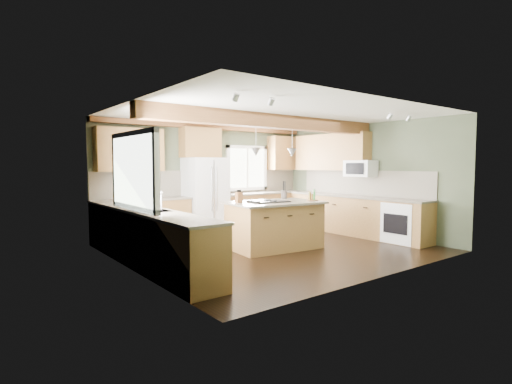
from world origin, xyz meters
TOP-DOWN VIEW (x-y plane):
  - floor at (0.00, 0.00)m, footprint 5.60×5.60m
  - ceiling at (0.00, 0.00)m, footprint 5.60×5.60m
  - wall_back at (0.00, 2.50)m, footprint 5.60×0.00m
  - wall_left at (-2.80, 0.00)m, footprint 0.00×5.00m
  - wall_right at (2.80, 0.00)m, footprint 0.00×5.00m
  - ceiling_beam at (0.00, 0.01)m, footprint 5.55×0.26m
  - soffit_trim at (0.00, 2.40)m, footprint 5.55×0.20m
  - backsplash_back at (0.00, 2.48)m, footprint 5.58×0.03m
  - backsplash_right at (2.78, 0.05)m, footprint 0.03×3.70m
  - base_cab_back_left at (-1.79, 2.20)m, footprint 2.02×0.60m
  - counter_back_left at (-1.79, 2.20)m, footprint 2.06×0.64m
  - base_cab_back_right at (1.49, 2.20)m, footprint 2.62×0.60m
  - counter_back_right at (1.49, 2.20)m, footprint 2.66×0.64m
  - base_cab_left at (-2.50, 0.05)m, footprint 0.60×3.70m
  - counter_left at (-2.50, 0.05)m, footprint 0.64×3.74m
  - base_cab_right at (2.50, 0.05)m, footprint 0.60×3.70m
  - counter_right at (2.50, 0.05)m, footprint 0.64×3.74m
  - upper_cab_back_left at (-1.99, 2.33)m, footprint 1.40×0.35m
  - upper_cab_over_fridge at (-0.30, 2.33)m, footprint 0.96×0.35m
  - upper_cab_right at (2.62, 0.90)m, footprint 0.35×2.20m
  - upper_cab_back_corner at (2.30, 2.33)m, footprint 0.90×0.35m
  - window_left at (-2.78, 0.05)m, footprint 0.04×1.60m
  - window_back at (1.15, 2.48)m, footprint 1.10×0.04m
  - sink at (-2.50, 0.05)m, footprint 0.50×0.65m
  - faucet at (-2.32, 0.05)m, footprint 0.02×0.02m
  - dishwasher at (-2.49, -1.25)m, footprint 0.60×0.60m
  - oven at (2.49, -1.25)m, footprint 0.60×0.72m
  - microwave at (2.58, -0.05)m, footprint 0.40×0.70m
  - pendant_left at (-0.40, 0.05)m, footprint 0.18×0.18m
  - pendant_right at (0.43, -0.04)m, footprint 0.18×0.18m
  - refrigerator at (-0.30, 2.12)m, footprint 0.90×0.74m
  - island at (0.02, 0.01)m, footprint 1.79×1.22m
  - island_top at (0.02, 0.01)m, footprint 1.91×1.34m
  - cooktop at (-0.12, 0.02)m, footprint 0.78×0.57m
  - knife_block at (-0.66, 0.25)m, footprint 0.12×0.09m
  - utensil_crock at (0.63, 0.41)m, footprint 0.13×0.13m
  - bottle_tray at (0.79, -0.26)m, footprint 0.28×0.28m

SIDE VIEW (x-z plane):
  - floor at x=0.00m, z-range 0.00..0.00m
  - dishwasher at x=-2.49m, z-range 0.01..0.85m
  - oven at x=2.49m, z-range 0.01..0.85m
  - base_cab_back_left at x=-1.79m, z-range 0.00..0.88m
  - base_cab_back_right at x=1.49m, z-range 0.00..0.88m
  - base_cab_left at x=-2.50m, z-range 0.00..0.88m
  - base_cab_right at x=2.50m, z-range 0.00..0.88m
  - island at x=0.02m, z-range 0.00..0.88m
  - counter_back_left at x=-1.79m, z-range 0.88..0.92m
  - counter_back_right at x=1.49m, z-range 0.88..0.92m
  - counter_left at x=-2.50m, z-range 0.88..0.92m
  - counter_right at x=2.50m, z-range 0.88..0.92m
  - refrigerator at x=-0.30m, z-range 0.00..1.80m
  - island_top at x=0.02m, z-range 0.88..0.92m
  - sink at x=-2.50m, z-range 0.89..0.92m
  - cooktop at x=-0.12m, z-range 0.92..0.94m
  - utensil_crock at x=0.63m, z-range 0.92..1.09m
  - knife_block at x=-0.66m, z-range 0.92..1.12m
  - bottle_tray at x=0.79m, z-range 0.92..1.13m
  - faucet at x=-2.32m, z-range 0.91..1.19m
  - backsplash_back at x=0.00m, z-range 0.92..1.50m
  - backsplash_right at x=2.78m, z-range 0.92..1.50m
  - wall_back at x=0.00m, z-range -1.50..4.10m
  - wall_left at x=-2.80m, z-range -1.20..3.80m
  - wall_right at x=2.80m, z-range -1.20..3.80m
  - window_back at x=1.15m, z-range 1.05..2.05m
  - window_left at x=-2.78m, z-range 1.02..2.08m
  - microwave at x=2.58m, z-range 1.36..1.74m
  - pendant_left at x=-0.40m, z-range 1.80..1.96m
  - pendant_right at x=0.43m, z-range 1.80..1.96m
  - upper_cab_back_left at x=-1.99m, z-range 1.50..2.40m
  - upper_cab_right at x=2.62m, z-range 1.50..2.40m
  - upper_cab_back_corner at x=2.30m, z-range 1.50..2.40m
  - upper_cab_over_fridge at x=-0.30m, z-range 1.80..2.50m
  - ceiling_beam at x=0.00m, z-range 2.34..2.60m
  - soffit_trim at x=0.00m, z-range 2.49..2.59m
  - ceiling at x=0.00m, z-range 2.60..2.60m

